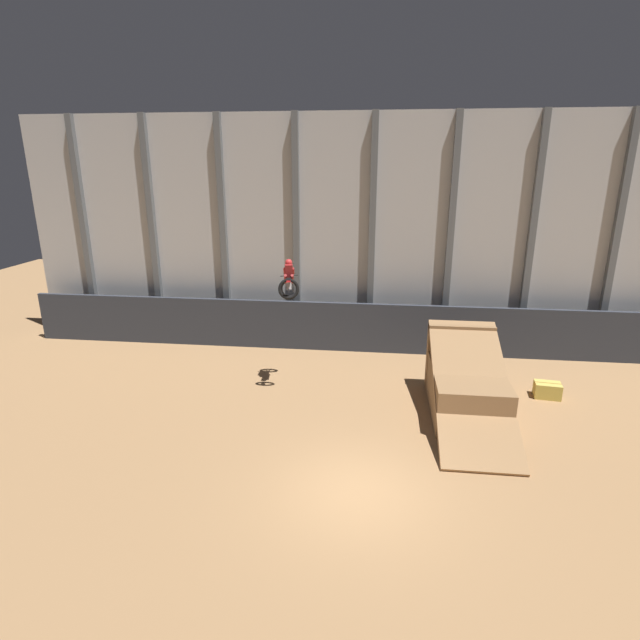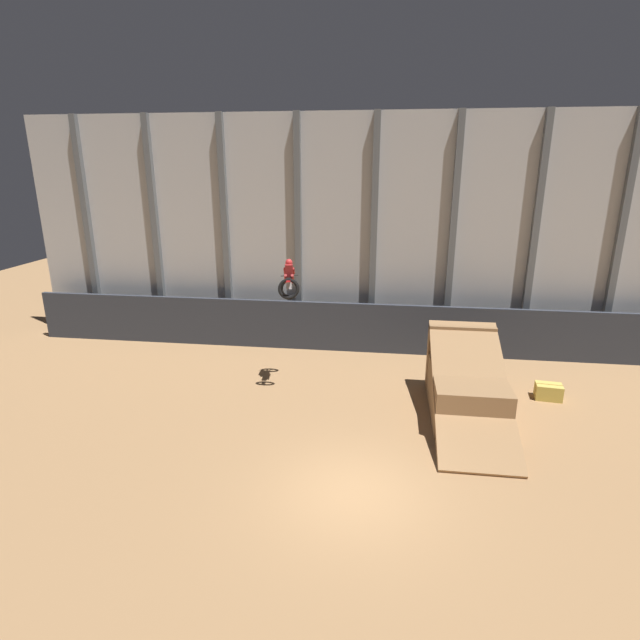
# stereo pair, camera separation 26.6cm
# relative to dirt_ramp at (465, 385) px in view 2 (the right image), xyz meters

# --- Properties ---
(ground_plane) EXTENTS (60.00, 60.00, 0.00)m
(ground_plane) POSITION_rel_dirt_ramp_xyz_m (-3.43, -5.08, -0.91)
(ground_plane) COLOR #9E754C
(arena_back_wall) EXTENTS (32.00, 0.40, 10.25)m
(arena_back_wall) POSITION_rel_dirt_ramp_xyz_m (-3.43, 6.31, 4.21)
(arena_back_wall) COLOR silver
(arena_back_wall) RESTS_ON ground_plane
(lower_barrier) EXTENTS (31.36, 0.20, 2.24)m
(lower_barrier) POSITION_rel_dirt_ramp_xyz_m (-3.43, 5.17, 0.21)
(lower_barrier) COLOR #2D333D
(lower_barrier) RESTS_ON ground_plane
(dirt_ramp) EXTENTS (2.36, 5.81, 2.71)m
(dirt_ramp) POSITION_rel_dirt_ramp_xyz_m (0.00, 0.00, 0.00)
(dirt_ramp) COLOR #966F48
(dirt_ramp) RESTS_ON ground_plane
(rider_bike_solo) EXTENTS (0.99, 1.77, 1.59)m
(rider_bike_solo) POSITION_rel_dirt_ramp_xyz_m (-6.27, 1.21, 3.12)
(rider_bike_solo) COLOR black
(hay_bale_trackside) EXTENTS (0.97, 0.70, 0.57)m
(hay_bale_trackside) POSITION_rel_dirt_ramp_xyz_m (3.14, 1.27, -0.63)
(hay_bale_trackside) COLOR #CCB751
(hay_bale_trackside) RESTS_ON ground_plane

